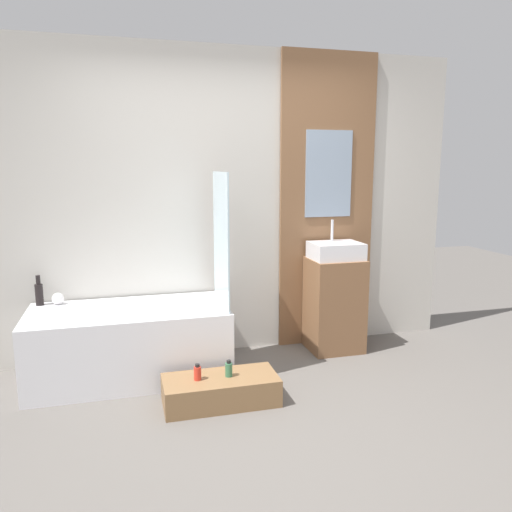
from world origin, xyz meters
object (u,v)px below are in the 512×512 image
bottle_soap_primary (198,373)px  vase_round_light (58,299)px  wooden_step_bench (221,390)px  vase_tall_dark (39,293)px  sink (336,251)px  bottle_soap_secondary (229,369)px  bathtub (130,343)px

bottle_soap_primary → vase_round_light: bearing=137.4°
wooden_step_bench → vase_tall_dark: size_ratio=3.30×
wooden_step_bench → sink: bearing=32.8°
wooden_step_bench → bottle_soap_secondary: 0.16m
bathtub → sink: (1.77, 0.15, 0.62)m
sink → vase_tall_dark: (-2.44, 0.14, -0.25)m
sink → bottle_soap_primary: sink is taller
sink → bottle_soap_secondary: 1.51m
bottle_soap_secondary → bathtub: bearing=136.5°
vase_round_light → bottle_soap_secondary: (1.18, -0.89, -0.35)m
vase_round_light → bottle_soap_secondary: bearing=-36.9°
vase_tall_dark → vase_round_light: size_ratio=2.59×
wooden_step_bench → vase_round_light: vase_round_light is taller
sink → vase_tall_dark: 2.46m
vase_round_light → bottle_soap_primary: 1.36m
sink → bottle_soap_secondary: sink is taller
vase_tall_dark → vase_round_light: 0.15m
sink → bottle_soap_primary: bearing=-150.4°
bathtub → bottle_soap_secondary: bearing=-43.5°
bottle_soap_secondary → wooden_step_bench: bearing=180.0°
wooden_step_bench → vase_round_light: bearing=141.7°
bathtub → vase_round_light: bearing=153.0°
vase_tall_dark → vase_round_light: (0.14, -0.02, -0.05)m
sink → bathtub: bearing=-175.3°
sink → vase_round_light: (-2.30, 0.13, -0.30)m
bottle_soap_secondary → bottle_soap_primary: bearing=180.0°
sink → vase_round_light: size_ratio=4.70×
wooden_step_bench → vase_round_light: (-1.12, 0.89, 0.50)m
sink → bottle_soap_secondary: bearing=-145.8°
bottle_soap_primary → bottle_soap_secondary: size_ratio=0.97×
sink → vase_tall_dark: sink is taller
wooden_step_bench → bottle_soap_primary: (-0.16, 0.00, 0.15)m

